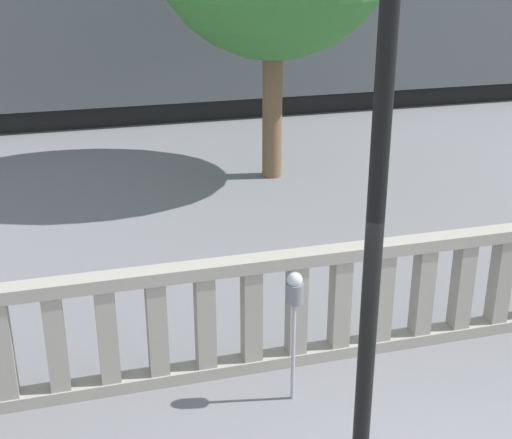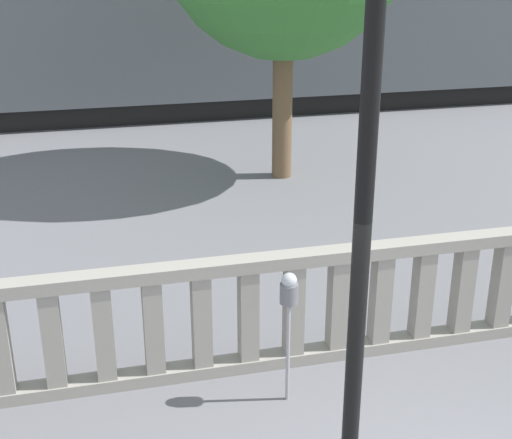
{
  "view_description": "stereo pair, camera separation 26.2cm",
  "coord_description": "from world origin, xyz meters",
  "px_view_note": "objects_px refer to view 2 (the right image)",
  "views": [
    {
      "loc": [
        -2.55,
        -3.43,
        4.46
      ],
      "look_at": [
        -0.43,
        4.07,
        1.36
      ],
      "focal_mm": 50.0,
      "sensor_mm": 36.0,
      "label": 1
    },
    {
      "loc": [
        -2.3,
        -3.5,
        4.46
      ],
      "look_at": [
        -0.43,
        4.07,
        1.36
      ],
      "focal_mm": 50.0,
      "sensor_mm": 36.0,
      "label": 2
    }
  ],
  "objects_px": {
    "lamppost": "(369,114)",
    "parking_meter": "(289,298)",
    "train_near": "(289,33)",
    "train_far": "(101,0)"
  },
  "relations": [
    {
      "from": "lamppost",
      "to": "parking_meter",
      "type": "bearing_deg",
      "value": 96.23
    },
    {
      "from": "parking_meter",
      "to": "lamppost",
      "type": "bearing_deg",
      "value": -83.77
    },
    {
      "from": "train_near",
      "to": "train_far",
      "type": "distance_m",
      "value": 14.34
    },
    {
      "from": "parking_meter",
      "to": "train_far",
      "type": "height_order",
      "value": "train_far"
    },
    {
      "from": "parking_meter",
      "to": "train_far",
      "type": "xyz_separation_m",
      "value": [
        -0.64,
        26.72,
        0.72
      ]
    },
    {
      "from": "parking_meter",
      "to": "train_near",
      "type": "height_order",
      "value": "train_near"
    },
    {
      "from": "train_near",
      "to": "lamppost",
      "type": "bearing_deg",
      "value": -104.27
    },
    {
      "from": "train_far",
      "to": "train_near",
      "type": "bearing_deg",
      "value": -71.88
    },
    {
      "from": "train_near",
      "to": "train_far",
      "type": "height_order",
      "value": "train_near"
    },
    {
      "from": "lamppost",
      "to": "train_far",
      "type": "distance_m",
      "value": 28.13
    }
  ]
}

